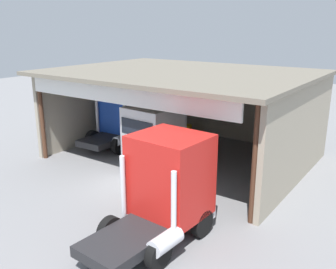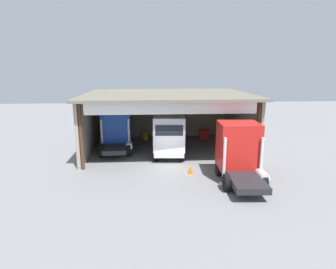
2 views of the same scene
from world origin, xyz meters
TOP-DOWN VIEW (x-y plane):
  - ground_plane at (0.00, 0.00)m, footprint 80.00×80.00m
  - workshop_shed at (0.00, 5.70)m, footprint 13.61×10.68m
  - truck_blue_left_bay at (-4.32, 4.44)m, footprint 2.72×4.52m
  - truck_white_center_right_bay at (0.00, 2.47)m, footprint 2.66×5.33m
  - truck_red_center_left_bay at (4.09, -2.46)m, footprint 2.69×5.05m
  - oil_drum at (-1.91, 8.41)m, footprint 0.58×0.58m
  - tool_cart at (3.95, 8.11)m, footprint 0.90×0.60m
  - traffic_cone at (1.21, -1.21)m, footprint 0.36×0.36m

SIDE VIEW (x-z plane):
  - ground_plane at x=0.00m, z-range 0.00..0.00m
  - traffic_cone at x=1.21m, z-range 0.00..0.56m
  - oil_drum at x=-1.91m, z-range 0.00..0.85m
  - tool_cart at x=3.95m, z-range 0.00..1.00m
  - truck_white_center_right_bay at x=0.00m, z-range 0.06..3.46m
  - truck_blue_left_bay at x=-4.32m, z-range 0.06..3.62m
  - truck_red_center_left_bay at x=4.09m, z-range 0.05..3.72m
  - workshop_shed at x=0.00m, z-range 0.99..5.95m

